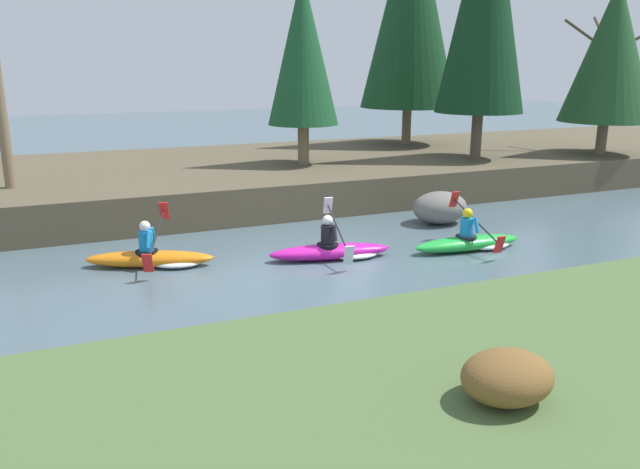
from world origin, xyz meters
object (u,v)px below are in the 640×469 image
(kayaker_lead, at_px, (472,242))
(boulder_midstream, at_px, (440,208))
(kayaker_middle, at_px, (335,250))
(kayaker_trailing, at_px, (155,257))

(kayaker_lead, relative_size, boulder_midstream, 1.82)
(kayaker_lead, relative_size, kayaker_middle, 1.00)
(boulder_midstream, bearing_deg, kayaker_middle, -154.90)
(kayaker_lead, bearing_deg, boulder_midstream, 76.90)
(kayaker_trailing, bearing_deg, boulder_midstream, 25.96)
(kayaker_trailing, height_order, boulder_midstream, kayaker_trailing)
(kayaker_middle, height_order, kayaker_trailing, same)
(kayaker_lead, distance_m, kayaker_trailing, 7.15)
(kayaker_middle, height_order, boulder_midstream, kayaker_middle)
(kayaker_lead, relative_size, kayaker_trailing, 1.01)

